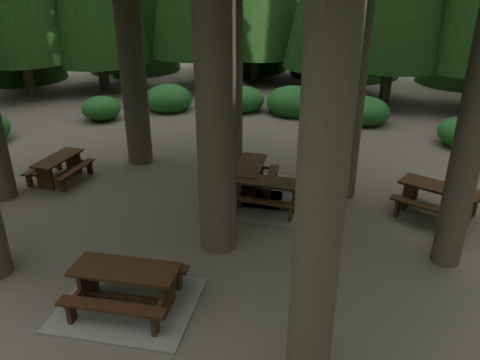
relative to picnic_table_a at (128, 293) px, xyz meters
The scene contains 7 objects.
ground 2.53m from the picnic_table_a, 99.41° to the left, with size 80.00×80.00×0.00m, color #544B44.
picnic_table_a is the anchor object (origin of this frame).
picnic_table_b 6.73m from the picnic_table_a, 147.98° to the left, with size 1.68×1.94×0.74m.
picnic_table_c 4.96m from the picnic_table_a, 82.96° to the left, with size 2.62×2.30×0.78m.
picnic_table_d 8.03m from the picnic_table_a, 54.97° to the left, with size 2.18×1.89×0.83m.
picnic_table_f 5.65m from the picnic_table_a, 93.35° to the left, with size 2.56×2.83×0.80m.
shrub_ring 3.25m from the picnic_table_a, 84.82° to the left, with size 23.86×24.64×1.49m.
Camera 1 is at (5.65, -7.75, 5.81)m, focal length 35.00 mm.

